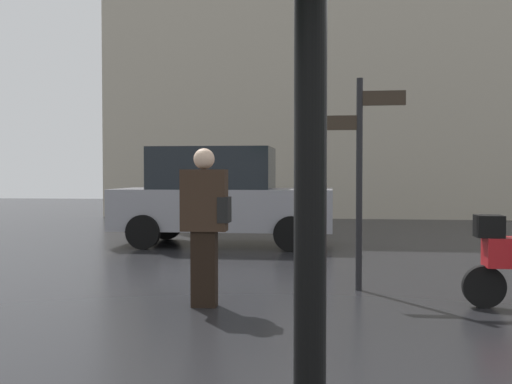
% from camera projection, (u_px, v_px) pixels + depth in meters
% --- Properties ---
extents(pedestrian_with_bag, '(0.53, 0.24, 1.74)m').
position_uv_depth(pedestrian_with_bag, '(205.00, 217.00, 6.58)').
color(pedestrian_with_bag, black).
rests_on(pedestrian_with_bag, ground).
extents(parked_car_left, '(4.38, 1.88, 1.98)m').
position_uv_depth(parked_car_left, '(220.00, 196.00, 12.24)').
color(parked_car_left, gray).
rests_on(parked_car_left, ground).
extents(street_signpost, '(1.08, 0.08, 2.64)m').
position_uv_depth(street_signpost, '(360.00, 161.00, 7.50)').
color(street_signpost, black).
rests_on(street_signpost, ground).
extents(building_block, '(15.57, 2.76, 12.58)m').
position_uv_depth(building_block, '(338.00, 31.00, 20.41)').
color(building_block, '#B2A893').
rests_on(building_block, ground).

